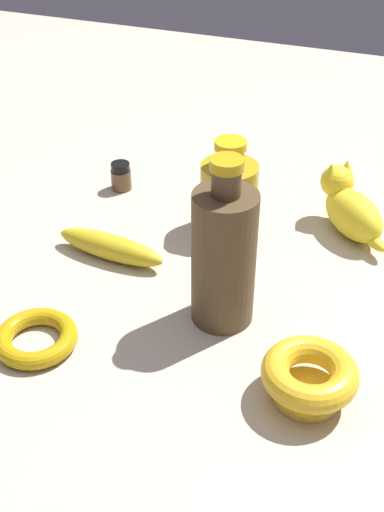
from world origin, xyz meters
TOP-DOWN VIEW (x-y plane):
  - ground at (0.00, 0.00)m, footprint 2.00×2.00m
  - bottle_tall at (-0.06, 0.04)m, footprint 0.08×0.08m
  - bangle at (0.13, 0.17)m, footprint 0.10×0.10m
  - nail_polish_jar at (0.20, -0.20)m, footprint 0.03×0.03m
  - bowl at (-0.19, 0.14)m, footprint 0.10×0.10m
  - bottle_short at (-0.00, -0.15)m, footprint 0.08×0.08m
  - cat_figurine at (-0.17, -0.21)m, footprint 0.12×0.12m
  - banana at (0.13, -0.02)m, footprint 0.17×0.05m

SIDE VIEW (x-z plane):
  - ground at x=0.00m, z-range 0.00..0.00m
  - bangle at x=0.13m, z-range 0.00..0.02m
  - banana at x=0.13m, z-range 0.00..0.04m
  - nail_polish_jar at x=0.20m, z-range 0.00..0.05m
  - bowl at x=-0.19m, z-range 0.01..0.06m
  - cat_figurine at x=-0.17m, z-range -0.01..0.09m
  - bottle_short at x=0.00m, z-range -0.01..0.13m
  - bottle_tall at x=-0.06m, z-range -0.02..0.20m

